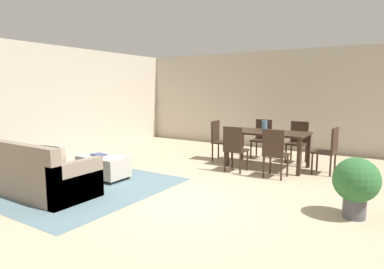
{
  "coord_description": "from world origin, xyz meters",
  "views": [
    {
      "loc": [
        2.65,
        -3.92,
        1.64
      ],
      "look_at": [
        -0.71,
        1.35,
        0.77
      ],
      "focal_mm": 30.34,
      "sensor_mm": 36.0,
      "label": 1
    }
  ],
  "objects_px": {
    "dining_chair_far_left": "(262,136)",
    "dining_chair_far_right": "(298,139)",
    "dining_chair_near_right": "(275,151)",
    "couch": "(37,175)",
    "dining_chair_head_west": "(219,138)",
    "ottoman_table": "(104,166)",
    "book_on_ottoman": "(99,155)",
    "dining_chair_head_east": "(329,148)",
    "vase_centerpiece": "(265,126)",
    "dining_table": "(268,136)",
    "potted_plant": "(356,183)",
    "dining_chair_near_left": "(235,146)"
  },
  "relations": [
    {
      "from": "ottoman_table",
      "to": "book_on_ottoman",
      "type": "height_order",
      "value": "book_on_ottoman"
    },
    {
      "from": "ottoman_table",
      "to": "dining_chair_head_west",
      "type": "height_order",
      "value": "dining_chair_head_west"
    },
    {
      "from": "ottoman_table",
      "to": "book_on_ottoman",
      "type": "distance_m",
      "value": 0.23
    },
    {
      "from": "dining_chair_near_left",
      "to": "ottoman_table",
      "type": "bearing_deg",
      "value": -136.3
    },
    {
      "from": "dining_chair_far_right",
      "to": "dining_chair_near_right",
      "type": "bearing_deg",
      "value": -90.08
    },
    {
      "from": "dining_chair_far_left",
      "to": "dining_chair_head_east",
      "type": "bearing_deg",
      "value": -26.23
    },
    {
      "from": "dining_chair_head_west",
      "to": "potted_plant",
      "type": "relative_size",
      "value": 1.16
    },
    {
      "from": "dining_chair_near_right",
      "to": "vase_centerpiece",
      "type": "height_order",
      "value": "vase_centerpiece"
    },
    {
      "from": "dining_chair_near_left",
      "to": "vase_centerpiece",
      "type": "relative_size",
      "value": 4.05
    },
    {
      "from": "dining_chair_head_east",
      "to": "vase_centerpiece",
      "type": "bearing_deg",
      "value": -179.41
    },
    {
      "from": "dining_chair_near_left",
      "to": "book_on_ottoman",
      "type": "xyz_separation_m",
      "value": [
        -1.95,
        -1.74,
        -0.08
      ]
    },
    {
      "from": "dining_chair_far_left",
      "to": "potted_plant",
      "type": "distance_m",
      "value": 3.75
    },
    {
      "from": "dining_chair_head_west",
      "to": "book_on_ottoman",
      "type": "distance_m",
      "value": 2.81
    },
    {
      "from": "ottoman_table",
      "to": "dining_chair_far_left",
      "type": "relative_size",
      "value": 1.0
    },
    {
      "from": "dining_chair_near_left",
      "to": "dining_chair_head_west",
      "type": "relative_size",
      "value": 1.0
    },
    {
      "from": "book_on_ottoman",
      "to": "dining_chair_head_east",
      "type": "bearing_deg",
      "value": 35.62
    },
    {
      "from": "couch",
      "to": "dining_chair_near_right",
      "type": "height_order",
      "value": "dining_chair_near_right"
    },
    {
      "from": "book_on_ottoman",
      "to": "potted_plant",
      "type": "bearing_deg",
      "value": 5.89
    },
    {
      "from": "dining_table",
      "to": "dining_chair_far_right",
      "type": "xyz_separation_m",
      "value": [
        0.42,
        0.82,
        -0.15
      ]
    },
    {
      "from": "dining_chair_head_east",
      "to": "potted_plant",
      "type": "relative_size",
      "value": 1.16
    },
    {
      "from": "couch",
      "to": "dining_chair_near_left",
      "type": "xyz_separation_m",
      "value": [
        2.06,
        2.91,
        0.22
      ]
    },
    {
      "from": "dining_chair_far_left",
      "to": "dining_chair_head_west",
      "type": "height_order",
      "value": "same"
    },
    {
      "from": "ottoman_table",
      "to": "dining_table",
      "type": "height_order",
      "value": "dining_table"
    },
    {
      "from": "vase_centerpiece",
      "to": "potted_plant",
      "type": "xyz_separation_m",
      "value": [
        1.99,
        -2.1,
        -0.41
      ]
    },
    {
      "from": "dining_chair_far_right",
      "to": "potted_plant",
      "type": "xyz_separation_m",
      "value": [
        1.48,
        -2.91,
        -0.05
      ]
    },
    {
      "from": "dining_chair_near_right",
      "to": "dining_chair_head_west",
      "type": "distance_m",
      "value": 1.79
    },
    {
      "from": "dining_chair_near_left",
      "to": "dining_chair_near_right",
      "type": "distance_m",
      "value": 0.82
    },
    {
      "from": "couch",
      "to": "dining_chair_head_east",
      "type": "distance_m",
      "value": 5.24
    },
    {
      "from": "potted_plant",
      "to": "dining_chair_head_west",
      "type": "bearing_deg",
      "value": 145.52
    },
    {
      "from": "dining_table",
      "to": "dining_chair_far_right",
      "type": "bearing_deg",
      "value": 62.95
    },
    {
      "from": "dining_chair_head_east",
      "to": "dining_chair_far_left",
      "type": "bearing_deg",
      "value": 153.77
    },
    {
      "from": "couch",
      "to": "dining_chair_head_west",
      "type": "height_order",
      "value": "dining_chair_head_west"
    },
    {
      "from": "book_on_ottoman",
      "to": "vase_centerpiece",
      "type": "bearing_deg",
      "value": 48.26
    },
    {
      "from": "dining_table",
      "to": "dining_chair_far_left",
      "type": "height_order",
      "value": "dining_chair_far_left"
    },
    {
      "from": "couch",
      "to": "potted_plant",
      "type": "xyz_separation_m",
      "value": [
        4.37,
        1.6,
        0.17
      ]
    },
    {
      "from": "vase_centerpiece",
      "to": "potted_plant",
      "type": "relative_size",
      "value": 0.29
    },
    {
      "from": "dining_chair_far_left",
      "to": "dining_chair_head_east",
      "type": "height_order",
      "value": "same"
    },
    {
      "from": "dining_chair_near_right",
      "to": "vase_centerpiece",
      "type": "bearing_deg",
      "value": 121.52
    },
    {
      "from": "ottoman_table",
      "to": "vase_centerpiece",
      "type": "height_order",
      "value": "vase_centerpiece"
    },
    {
      "from": "vase_centerpiece",
      "to": "dining_chair_near_right",
      "type": "bearing_deg",
      "value": -58.48
    },
    {
      "from": "dining_chair_near_right",
      "to": "potted_plant",
      "type": "height_order",
      "value": "dining_chair_near_right"
    },
    {
      "from": "dining_chair_head_east",
      "to": "book_on_ottoman",
      "type": "distance_m",
      "value": 4.39
    },
    {
      "from": "dining_chair_near_right",
      "to": "dining_chair_head_east",
      "type": "xyz_separation_m",
      "value": [
        0.8,
        0.83,
        0.0
      ]
    },
    {
      "from": "dining_chair_far_right",
      "to": "dining_chair_head_east",
      "type": "bearing_deg",
      "value": -44.76
    },
    {
      "from": "dining_chair_far_right",
      "to": "dining_chair_head_west",
      "type": "bearing_deg",
      "value": -153.53
    },
    {
      "from": "ottoman_table",
      "to": "potted_plant",
      "type": "xyz_separation_m",
      "value": [
        4.13,
        0.44,
        0.23
      ]
    },
    {
      "from": "couch",
      "to": "dining_chair_near_right",
      "type": "bearing_deg",
      "value": 45.1
    },
    {
      "from": "dining_chair_far_left",
      "to": "dining_chair_far_right",
      "type": "bearing_deg",
      "value": -1.48
    },
    {
      "from": "vase_centerpiece",
      "to": "book_on_ottoman",
      "type": "distance_m",
      "value": 3.43
    },
    {
      "from": "dining_chair_near_left",
      "to": "vase_centerpiece",
      "type": "xyz_separation_m",
      "value": [
        0.32,
        0.8,
        0.35
      ]
    }
  ]
}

